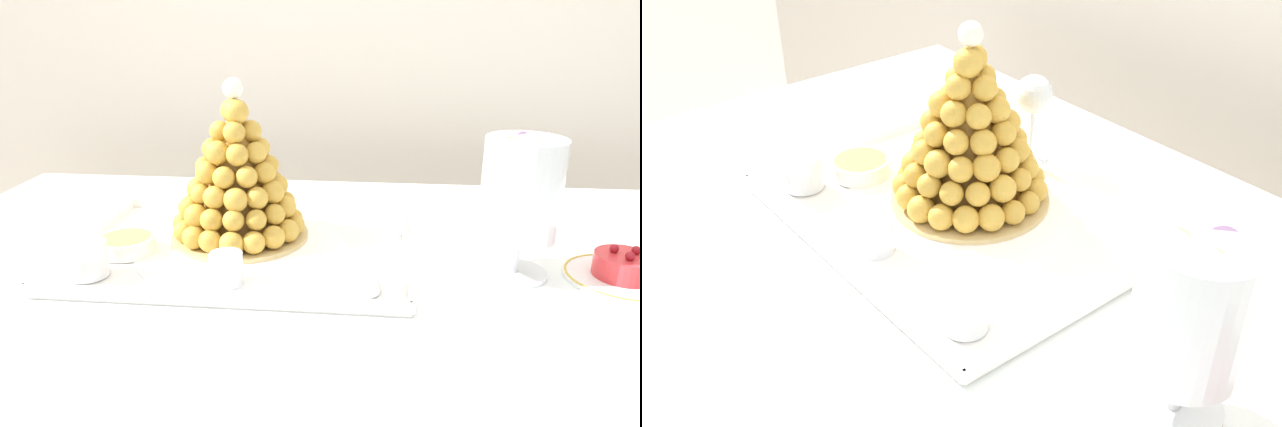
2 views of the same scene
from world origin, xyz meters
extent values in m
cylinder|color=brown|center=(-0.73, 0.42, 0.36)|extent=(0.04, 0.04, 0.73)
cube|color=brown|center=(0.00, 0.00, 0.74)|extent=(1.59, 0.95, 0.02)
cube|color=white|center=(0.00, 0.00, 0.75)|extent=(1.65, 1.01, 0.00)
cube|color=white|center=(0.00, 0.51, 0.63)|extent=(1.65, 0.01, 0.23)
cube|color=white|center=(-0.20, 0.06, 0.75)|extent=(0.56, 0.40, 0.01)
cube|color=white|center=(-0.20, -0.14, 0.77)|extent=(0.56, 0.01, 0.02)
cube|color=white|center=(-0.20, 0.25, 0.77)|extent=(0.56, 0.01, 0.02)
cube|color=white|center=(-0.48, 0.06, 0.77)|extent=(0.01, 0.40, 0.02)
cube|color=white|center=(0.09, 0.06, 0.77)|extent=(0.01, 0.40, 0.02)
cylinder|color=white|center=(-0.20, 0.06, 0.76)|extent=(0.36, 0.36, 0.00)
cylinder|color=tan|center=(-0.21, 0.11, 0.76)|extent=(0.25, 0.25, 0.01)
cone|color=#AE7D2D|center=(-0.21, 0.11, 0.88)|extent=(0.17, 0.17, 0.24)
sphere|color=gold|center=(-0.11, 0.11, 0.79)|extent=(0.04, 0.04, 0.04)
sphere|color=gold|center=(-0.12, 0.14, 0.78)|extent=(0.04, 0.04, 0.04)
sphere|color=gold|center=(-0.14, 0.18, 0.79)|extent=(0.04, 0.04, 0.04)
sphere|color=gold|center=(-0.17, 0.20, 0.79)|extent=(0.04, 0.04, 0.04)
sphere|color=gold|center=(-0.20, 0.21, 0.79)|extent=(0.04, 0.04, 0.04)
sphere|color=gold|center=(-0.24, 0.20, 0.79)|extent=(0.04, 0.04, 0.04)
sphere|color=gold|center=(-0.27, 0.19, 0.79)|extent=(0.04, 0.04, 0.04)
sphere|color=gold|center=(-0.30, 0.16, 0.79)|extent=(0.04, 0.04, 0.04)
sphere|color=gold|center=(-0.31, 0.13, 0.79)|extent=(0.04, 0.04, 0.04)
sphere|color=gold|center=(-0.31, 0.09, 0.79)|extent=(0.04, 0.04, 0.04)
sphere|color=gold|center=(-0.30, 0.06, 0.79)|extent=(0.04, 0.04, 0.04)
sphere|color=gold|center=(-0.27, 0.03, 0.79)|extent=(0.04, 0.04, 0.04)
sphere|color=gold|center=(-0.24, 0.01, 0.79)|extent=(0.04, 0.04, 0.04)
sphere|color=gold|center=(-0.20, 0.01, 0.79)|extent=(0.04, 0.04, 0.04)
sphere|color=gold|center=(-0.17, 0.02, 0.79)|extent=(0.04, 0.04, 0.04)
sphere|color=gold|center=(-0.14, 0.04, 0.79)|extent=(0.04, 0.04, 0.04)
sphere|color=gold|center=(-0.12, 0.07, 0.79)|extent=(0.04, 0.04, 0.04)
sphere|color=gold|center=(-0.13, 0.14, 0.82)|extent=(0.04, 0.04, 0.04)
sphere|color=gold|center=(-0.15, 0.17, 0.82)|extent=(0.04, 0.04, 0.04)
sphere|color=gold|center=(-0.19, 0.19, 0.82)|extent=(0.04, 0.04, 0.04)
sphere|color=gold|center=(-0.22, 0.19, 0.82)|extent=(0.04, 0.04, 0.04)
sphere|color=gold|center=(-0.26, 0.18, 0.82)|extent=(0.04, 0.04, 0.04)
sphere|color=gold|center=(-0.28, 0.15, 0.82)|extent=(0.04, 0.04, 0.04)
sphere|color=gold|center=(-0.30, 0.12, 0.82)|extent=(0.04, 0.04, 0.04)
sphere|color=gold|center=(-0.29, 0.08, 0.82)|extent=(0.04, 0.04, 0.04)
sphere|color=gold|center=(-0.27, 0.05, 0.82)|extent=(0.04, 0.04, 0.04)
sphere|color=gold|center=(-0.24, 0.03, 0.82)|extent=(0.04, 0.04, 0.04)
sphere|color=gold|center=(-0.20, 0.02, 0.82)|extent=(0.04, 0.04, 0.04)
sphere|color=gold|center=(-0.17, 0.04, 0.82)|extent=(0.04, 0.04, 0.04)
sphere|color=gold|center=(-0.14, 0.06, 0.82)|extent=(0.04, 0.04, 0.04)
sphere|color=gold|center=(-0.13, 0.10, 0.82)|extent=(0.04, 0.04, 0.04)
sphere|color=gold|center=(-0.16, 0.15, 0.85)|extent=(0.04, 0.04, 0.04)
sphere|color=gold|center=(-0.19, 0.18, 0.85)|extent=(0.04, 0.04, 0.04)
sphere|color=gold|center=(-0.22, 0.18, 0.85)|extent=(0.04, 0.04, 0.04)
sphere|color=gold|center=(-0.26, 0.16, 0.85)|extent=(0.04, 0.04, 0.04)
sphere|color=gold|center=(-0.28, 0.13, 0.85)|extent=(0.04, 0.04, 0.04)
sphere|color=gold|center=(-0.28, 0.10, 0.85)|extent=(0.04, 0.04, 0.04)
sphere|color=gold|center=(-0.27, 0.06, 0.85)|extent=(0.04, 0.04, 0.04)
sphere|color=gold|center=(-0.24, 0.04, 0.85)|extent=(0.04, 0.04, 0.04)
sphere|color=gold|center=(-0.20, 0.04, 0.85)|extent=(0.04, 0.04, 0.04)
sphere|color=gold|center=(-0.17, 0.06, 0.85)|extent=(0.04, 0.04, 0.04)
sphere|color=gold|center=(-0.15, 0.08, 0.85)|extent=(0.04, 0.04, 0.04)
sphere|color=gold|center=(-0.14, 0.12, 0.85)|extent=(0.04, 0.04, 0.04)
sphere|color=gold|center=(-0.18, 0.16, 0.89)|extent=(0.04, 0.04, 0.04)
sphere|color=gold|center=(-0.22, 0.16, 0.89)|extent=(0.04, 0.04, 0.04)
sphere|color=gold|center=(-0.26, 0.14, 0.89)|extent=(0.04, 0.04, 0.04)
sphere|color=gold|center=(-0.27, 0.11, 0.89)|extent=(0.04, 0.04, 0.04)
sphere|color=gold|center=(-0.25, 0.07, 0.89)|extent=(0.04, 0.04, 0.04)
sphere|color=gold|center=(-0.22, 0.05, 0.89)|extent=(0.04, 0.04, 0.04)
sphere|color=gold|center=(-0.18, 0.06, 0.89)|extent=(0.04, 0.04, 0.04)
sphere|color=gold|center=(-0.16, 0.09, 0.89)|extent=(0.04, 0.04, 0.04)
sphere|color=gold|center=(-0.16, 0.13, 0.89)|extent=(0.04, 0.04, 0.04)
sphere|color=gold|center=(-0.21, 0.15, 0.92)|extent=(0.04, 0.04, 0.04)
sphere|color=gold|center=(-0.24, 0.14, 0.92)|extent=(0.04, 0.04, 0.04)
sphere|color=gold|center=(-0.25, 0.11, 0.92)|extent=(0.04, 0.04, 0.04)
sphere|color=gold|center=(-0.24, 0.08, 0.92)|extent=(0.04, 0.04, 0.04)
sphere|color=gold|center=(-0.20, 0.07, 0.92)|extent=(0.04, 0.04, 0.04)
sphere|color=gold|center=(-0.17, 0.09, 0.92)|extent=(0.04, 0.04, 0.04)
sphere|color=gold|center=(-0.18, 0.13, 0.92)|extent=(0.04, 0.04, 0.04)
sphere|color=gold|center=(-0.22, 0.13, 0.95)|extent=(0.04, 0.04, 0.04)
sphere|color=gold|center=(-0.24, 0.10, 0.95)|extent=(0.04, 0.04, 0.04)
sphere|color=gold|center=(-0.21, 0.08, 0.96)|extent=(0.04, 0.04, 0.04)
sphere|color=gold|center=(-0.19, 0.11, 0.95)|extent=(0.04, 0.04, 0.04)
sphere|color=gold|center=(-0.22, 0.12, 0.99)|extent=(0.04, 0.04, 0.04)
sphere|color=gold|center=(-0.21, 0.10, 0.99)|extent=(0.04, 0.04, 0.04)
sphere|color=white|center=(-0.21, 0.11, 1.03)|extent=(0.04, 0.04, 0.04)
cylinder|color=silver|center=(-0.41, -0.07, 0.79)|extent=(0.06, 0.06, 0.05)
cylinder|color=gold|center=(-0.41, -0.07, 0.77)|extent=(0.06, 0.06, 0.02)
cylinder|color=#EAC166|center=(-0.41, -0.07, 0.79)|extent=(0.06, 0.06, 0.02)
sphere|color=brown|center=(-0.41, -0.07, 0.80)|extent=(0.02, 0.02, 0.02)
cylinder|color=silver|center=(-0.19, -0.08, 0.78)|extent=(0.05, 0.05, 0.05)
cylinder|color=#F4EAC6|center=(-0.19, -0.08, 0.77)|extent=(0.05, 0.05, 0.02)
cylinder|color=white|center=(-0.19, -0.08, 0.79)|extent=(0.05, 0.05, 0.01)
sphere|color=brown|center=(-0.19, -0.09, 0.80)|extent=(0.01, 0.01, 0.01)
cylinder|color=silver|center=(0.01, -0.08, 0.79)|extent=(0.06, 0.06, 0.05)
cylinder|color=#F4EAC6|center=(0.01, -0.08, 0.77)|extent=(0.05, 0.05, 0.02)
cylinder|color=white|center=(0.01, -0.08, 0.79)|extent=(0.05, 0.05, 0.02)
sphere|color=brown|center=(0.02, -0.08, 0.80)|extent=(0.02, 0.02, 0.02)
cylinder|color=white|center=(-0.39, 0.02, 0.77)|extent=(0.10, 0.10, 0.03)
cylinder|color=#F2CC59|center=(-0.39, 0.02, 0.78)|extent=(0.09, 0.09, 0.00)
cylinder|color=white|center=(0.25, 0.02, 0.75)|extent=(0.11, 0.11, 0.01)
cylinder|color=white|center=(0.25, 0.02, 0.79)|extent=(0.02, 0.02, 0.06)
cylinder|color=white|center=(0.25, 0.02, 0.89)|extent=(0.12, 0.12, 0.16)
cylinder|color=#F9A54C|center=(0.26, 0.02, 0.83)|extent=(0.05, 0.04, 0.05)
cylinder|color=#F9A54C|center=(0.25, 0.04, 0.83)|extent=(0.05, 0.05, 0.04)
cylinder|color=#F9A54C|center=(0.23, 0.02, 0.83)|extent=(0.06, 0.05, 0.06)
cylinder|color=yellow|center=(0.25, 0.00, 0.83)|extent=(0.05, 0.05, 0.04)
cylinder|color=#72B2E0|center=(0.26, 0.03, 0.85)|extent=(0.05, 0.04, 0.04)
cylinder|color=#F9A54C|center=(0.24, 0.02, 0.85)|extent=(0.05, 0.05, 0.05)
cylinder|color=#72B2E0|center=(0.25, 0.00, 0.85)|extent=(0.06, 0.05, 0.05)
cylinder|color=#E54C47|center=(0.25, 0.05, 0.87)|extent=(0.06, 0.04, 0.06)
cylinder|color=#F9A54C|center=(0.24, 0.02, 0.87)|extent=(0.05, 0.04, 0.03)
cylinder|color=brown|center=(0.24, 0.00, 0.87)|extent=(0.06, 0.05, 0.05)
cylinder|color=brown|center=(0.27, 0.01, 0.87)|extent=(0.05, 0.05, 0.05)
cylinder|color=#72B2E0|center=(0.24, 0.04, 0.89)|extent=(0.04, 0.04, 0.02)
cylinder|color=#F9A54C|center=(0.23, 0.01, 0.89)|extent=(0.05, 0.05, 0.05)
cylinder|color=#D199D8|center=(0.26, 0.00, 0.89)|extent=(0.04, 0.04, 0.04)
cylinder|color=pink|center=(0.28, 0.02, 0.89)|extent=(0.05, 0.04, 0.05)
cylinder|color=pink|center=(0.24, 0.02, 0.91)|extent=(0.05, 0.05, 0.05)
cylinder|color=#72B2E0|center=(0.25, -0.01, 0.91)|extent=(0.05, 0.05, 0.04)
cylinder|color=brown|center=(0.27, 0.02, 0.91)|extent=(0.05, 0.05, 0.04)
cylinder|color=#F9A54C|center=(0.22, 0.03, 0.93)|extent=(0.05, 0.04, 0.05)
cylinder|color=pink|center=(0.24, 0.00, 0.93)|extent=(0.06, 0.05, 0.06)
cylinder|color=#E54C47|center=(0.27, 0.01, 0.93)|extent=(0.05, 0.04, 0.05)
cylinder|color=#F9A54C|center=(0.26, 0.04, 0.93)|extent=(0.05, 0.04, 0.05)
cylinder|color=#F9A54C|center=(0.23, 0.00, 0.95)|extent=(0.05, 0.05, 0.04)
cylinder|color=yellow|center=(0.27, 0.00, 0.95)|extent=(0.04, 0.04, 0.04)
cylinder|color=#D199D8|center=(0.25, 0.04, 0.95)|extent=(0.05, 0.04, 0.05)
cylinder|color=white|center=(0.42, 0.01, 0.75)|extent=(0.18, 0.18, 0.01)
torus|color=gold|center=(0.42, 0.01, 0.76)|extent=(0.17, 0.17, 0.00)
cylinder|color=red|center=(0.42, 0.01, 0.77)|extent=(0.09, 0.09, 0.04)
sphere|color=#A51923|center=(0.44, 0.02, 0.80)|extent=(0.01, 0.01, 0.01)
sphere|color=#A51923|center=(0.40, 0.02, 0.80)|extent=(0.01, 0.01, 0.01)
sphere|color=#A51923|center=(0.42, -0.01, 0.80)|extent=(0.01, 0.01, 0.01)
cylinder|color=silver|center=(-0.27, 0.29, 0.75)|extent=(0.06, 0.06, 0.00)
cylinder|color=silver|center=(-0.27, 0.29, 0.80)|extent=(0.01, 0.01, 0.09)
sphere|color=silver|center=(-0.27, 0.29, 0.87)|extent=(0.06, 0.06, 0.06)
cylinder|color=#EAE08C|center=(-0.27, 0.29, 0.86)|extent=(0.05, 0.05, 0.04)
camera|label=1|loc=(0.03, -0.84, 1.15)|focal=32.07mm
camera|label=2|loc=(0.55, -0.51, 1.36)|focal=41.42mm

